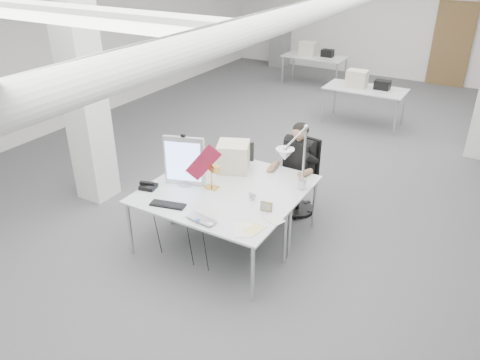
# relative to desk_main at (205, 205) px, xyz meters

# --- Properties ---
(room_shell) EXTENTS (10.04, 14.04, 3.24)m
(room_shell) POSITION_rel_desk_main_xyz_m (0.04, 2.63, 0.95)
(room_shell) COLOR #4D4D4F
(room_shell) RESTS_ON ground
(desk_main) EXTENTS (1.80, 0.90, 0.02)m
(desk_main) POSITION_rel_desk_main_xyz_m (0.00, 0.00, 0.00)
(desk_main) COLOR silver
(desk_main) RESTS_ON room_shell
(desk_second) EXTENTS (1.80, 0.90, 0.02)m
(desk_second) POSITION_rel_desk_main_xyz_m (0.00, 0.90, 0.00)
(desk_second) COLOR silver
(desk_second) RESTS_ON room_shell
(bg_desk_a) EXTENTS (1.60, 0.80, 0.02)m
(bg_desk_a) POSITION_rel_desk_main_xyz_m (0.20, 5.50, 0.00)
(bg_desk_a) COLOR silver
(bg_desk_a) RESTS_ON room_shell
(bg_desk_b) EXTENTS (1.60, 0.80, 0.02)m
(bg_desk_b) POSITION_rel_desk_main_xyz_m (-1.80, 7.70, 0.00)
(bg_desk_b) COLOR silver
(bg_desk_b) RESTS_ON room_shell
(filing_cabinet) EXTENTS (0.45, 0.55, 1.20)m
(filing_cabinet) POSITION_rel_desk_main_xyz_m (-3.50, 9.15, -0.14)
(filing_cabinet) COLOR gray
(filing_cabinet) RESTS_ON room_shell
(office_chair) EXTENTS (0.65, 0.65, 1.15)m
(office_chair) POSITION_rel_desk_main_xyz_m (0.48, 1.57, -0.17)
(office_chair) COLOR black
(office_chair) RESTS_ON room_shell
(seated_person) EXTENTS (0.62, 0.73, 0.98)m
(seated_person) POSITION_rel_desk_main_xyz_m (0.48, 1.52, 0.16)
(seated_person) COLOR black
(seated_person) RESTS_ON office_chair
(monitor) EXTENTS (0.49, 0.21, 0.62)m
(monitor) POSITION_rel_desk_main_xyz_m (-0.49, 0.30, 0.32)
(monitor) COLOR silver
(monitor) RESTS_ON desk_main
(pennant) EXTENTS (0.41, 0.19, 0.48)m
(pennant) POSITION_rel_desk_main_xyz_m (-0.19, 0.26, 0.39)
(pennant) COLOR maroon
(pennant) RESTS_ON monitor
(keyboard) EXTENTS (0.43, 0.23, 0.02)m
(keyboard) POSITION_rel_desk_main_xyz_m (-0.35, -0.23, 0.02)
(keyboard) COLOR black
(keyboard) RESTS_ON desk_main
(laptop) EXTENTS (0.38, 0.28, 0.03)m
(laptop) POSITION_rel_desk_main_xyz_m (0.15, -0.36, 0.03)
(laptop) COLOR #ADADB2
(laptop) RESTS_ON desk_main
(mouse) EXTENTS (0.10, 0.08, 0.03)m
(mouse) POSITION_rel_desk_main_xyz_m (0.29, -0.34, 0.03)
(mouse) COLOR silver
(mouse) RESTS_ON desk_main
(bankers_lamp) EXTENTS (0.33, 0.24, 0.35)m
(bankers_lamp) POSITION_rel_desk_main_xyz_m (-0.15, 0.37, 0.19)
(bankers_lamp) COLOR gold
(bankers_lamp) RESTS_ON desk_main
(desk_phone) EXTENTS (0.22, 0.20, 0.05)m
(desk_phone) POSITION_rel_desk_main_xyz_m (-0.81, -0.03, 0.04)
(desk_phone) COLOR black
(desk_phone) RESTS_ON desk_main
(picture_frame_left) EXTENTS (0.15, 0.06, 0.12)m
(picture_frame_left) POSITION_rel_desk_main_xyz_m (-0.62, 0.33, 0.07)
(picture_frame_left) COLOR #AA8E49
(picture_frame_left) RESTS_ON desk_main
(picture_frame_right) EXTENTS (0.14, 0.06, 0.11)m
(picture_frame_right) POSITION_rel_desk_main_xyz_m (0.67, 0.23, 0.07)
(picture_frame_right) COLOR olive
(picture_frame_right) RESTS_ON desk_main
(desk_clock) EXTENTS (0.10, 0.06, 0.09)m
(desk_clock) POSITION_rel_desk_main_xyz_m (0.41, 0.37, 0.06)
(desk_clock) COLOR #ACACB0
(desk_clock) RESTS_ON desk_main
(paper_stack_a) EXTENTS (0.31, 0.34, 0.01)m
(paper_stack_a) POSITION_rel_desk_main_xyz_m (0.64, -0.23, 0.02)
(paper_stack_a) COLOR silver
(paper_stack_a) RESTS_ON desk_main
(paper_stack_b) EXTENTS (0.20, 0.25, 0.01)m
(paper_stack_b) POSITION_rel_desk_main_xyz_m (0.73, -0.17, 0.02)
(paper_stack_b) COLOR #E3D387
(paper_stack_b) RESTS_ON desk_main
(paper_stack_c) EXTENTS (0.25, 0.21, 0.01)m
(paper_stack_c) POSITION_rel_desk_main_xyz_m (0.83, 0.10, 0.02)
(paper_stack_c) COLOR silver
(paper_stack_c) RESTS_ON desk_main
(beige_monitor) EXTENTS (0.51, 0.50, 0.37)m
(beige_monitor) POSITION_rel_desk_main_xyz_m (-0.19, 0.94, 0.20)
(beige_monitor) COLOR beige
(beige_monitor) RESTS_ON desk_second
(architect_lamp) EXTENTS (0.33, 0.68, 0.84)m
(architect_lamp) POSITION_rel_desk_main_xyz_m (0.80, 0.65, 0.43)
(architect_lamp) COLOR silver
(architect_lamp) RESTS_ON desk_second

